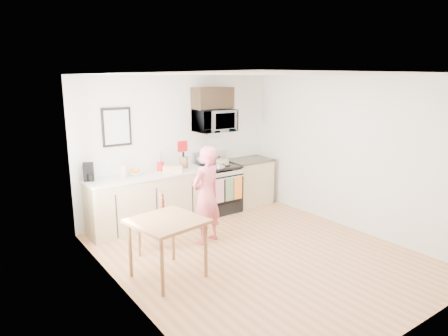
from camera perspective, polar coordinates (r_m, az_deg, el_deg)
floor at (r=6.05m, az=4.91°, el=-12.21°), size 4.60×4.60×0.00m
back_wall at (r=7.49m, az=-6.34°, el=3.09°), size 4.00×0.04×2.60m
front_wall at (r=4.22m, az=25.94°, el=-5.82°), size 4.00×0.04×2.60m
left_wall at (r=4.62m, az=-14.10°, el=-3.34°), size 0.04×4.60×2.60m
right_wall at (r=7.07m, az=17.60°, el=1.98°), size 0.04×4.60×2.60m
ceiling at (r=5.49m, az=5.44°, el=13.22°), size 4.00×4.60×0.04m
window at (r=5.31m, az=-17.05°, el=1.33°), size 0.06×1.40×1.50m
cabinet_left at (r=7.08m, az=-10.65°, el=-4.72°), size 2.10×0.60×0.90m
countertop_left at (r=6.95m, az=-10.81°, el=-1.02°), size 2.14×0.64×0.04m
cabinet_right at (r=8.21m, az=3.59°, el=-2.07°), size 0.84×0.60×0.90m
countertop_right at (r=8.11m, az=3.63°, el=1.15°), size 0.88×0.64×0.04m
range at (r=7.74m, az=-0.92°, el=-3.09°), size 0.76×0.70×1.16m
microwave at (r=7.57m, az=-1.41°, el=6.77°), size 0.76×0.51×0.42m
upper_cabinet at (r=7.57m, az=-1.62°, el=9.96°), size 0.76×0.35×0.40m
wall_art at (r=6.91m, az=-15.09°, el=5.68°), size 0.50×0.04×0.65m
wall_trivet at (r=7.50m, az=-5.95°, el=3.11°), size 0.20×0.02×0.20m
person at (r=6.21m, az=-2.54°, el=-3.90°), size 0.64×0.50×1.54m
dining_table at (r=5.20m, az=-8.12°, el=-8.26°), size 0.84×0.84×0.79m
chair at (r=6.04m, az=-9.46°, el=-6.66°), size 0.52×0.49×0.87m
knife_block at (r=7.31m, az=-5.77°, el=0.81°), size 0.16×0.16×0.21m
utensil_crock at (r=7.16m, az=-9.07°, el=0.80°), size 0.12×0.12×0.36m
fruit_bowl at (r=6.92m, az=-12.54°, el=-0.63°), size 0.26×0.26×0.11m
milk_carton at (r=6.72m, az=-14.36°, el=-0.50°), size 0.10×0.10×0.23m
coffee_maker at (r=6.74m, az=-18.76°, el=-0.60°), size 0.21×0.26×0.28m
bread_bag at (r=7.00m, az=-7.38°, el=-0.11°), size 0.37×0.30×0.12m
cake at (r=7.61m, az=-0.21°, el=0.80°), size 0.30×0.30×0.10m
kettle at (r=7.66m, az=-2.98°, el=1.33°), size 0.20×0.20×0.25m
pot at (r=7.37m, az=-0.57°, el=0.40°), size 0.18×0.31×0.09m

